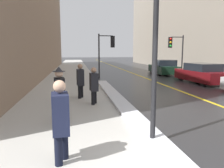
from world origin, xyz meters
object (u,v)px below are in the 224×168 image
object	(u,v)px
pedestrian_trailing	(80,79)
parked_car_dark_green	(164,67)
lamp_post	(156,12)
pedestrian_with_shoulder_bag	(94,84)
parked_car_maroon	(201,74)
traffic_light_far	(175,47)
pedestrian_in_glasses	(60,118)
traffic_light_near	(108,46)
pedestrian_in_fedora	(60,93)

from	to	relation	value
pedestrian_trailing	parked_car_dark_green	size ratio (longest dim) A/B	0.36
pedestrian_trailing	lamp_post	bearing A→B (deg)	10.66
pedestrian_with_shoulder_bag	pedestrian_trailing	bearing A→B (deg)	-164.41
pedestrian_with_shoulder_bag	parked_car_dark_green	world-z (taller)	pedestrian_with_shoulder_bag
parked_car_maroon	lamp_post	bearing A→B (deg)	139.72
traffic_light_far	pedestrian_in_glasses	world-z (taller)	traffic_light_far
lamp_post	traffic_light_near	distance (m)	12.66
pedestrian_in_fedora	parked_car_maroon	distance (m)	11.54
pedestrian_trailing	pedestrian_in_glasses	bearing A→B (deg)	-10.51
traffic_light_near	parked_car_dark_green	distance (m)	6.36
traffic_light_far	parked_car_maroon	size ratio (longest dim) A/B	0.81
traffic_light_far	pedestrian_in_fedora	bearing A→B (deg)	57.96
lamp_post	pedestrian_trailing	size ratio (longest dim) A/B	3.16
lamp_post	parked_car_maroon	world-z (taller)	lamp_post
lamp_post	traffic_light_near	size ratio (longest dim) A/B	1.42
lamp_post	pedestrian_with_shoulder_bag	xyz separation A→B (m)	(-1.03, 3.98, -2.13)
pedestrian_in_fedora	pedestrian_trailing	size ratio (longest dim) A/B	1.08
pedestrian_in_fedora	pedestrian_with_shoulder_bag	bearing A→B (deg)	145.85
traffic_light_far	traffic_light_near	bearing A→B (deg)	10.01
pedestrian_in_fedora	parked_car_maroon	size ratio (longest dim) A/B	0.39
lamp_post	parked_car_maroon	distance (m)	11.52
traffic_light_near	pedestrian_trailing	distance (m)	7.90
traffic_light_near	parked_car_maroon	world-z (taller)	traffic_light_near
pedestrian_in_fedora	parked_car_dark_green	xyz separation A→B (m)	(8.71, 13.01, -0.28)
pedestrian_in_glasses	parked_car_dark_green	xyz separation A→B (m)	(8.54, 15.42, -0.25)
pedestrian_with_shoulder_bag	pedestrian_in_glasses	bearing A→B (deg)	-17.97
traffic_light_far	pedestrian_in_fedora	xyz separation A→B (m)	(-8.87, -11.20, -1.59)
lamp_post	traffic_light_near	bearing A→B (deg)	86.28
pedestrian_with_shoulder_bag	traffic_light_near	bearing A→B (deg)	162.39
pedestrian_in_glasses	pedestrian_trailing	size ratio (longest dim) A/B	1.02
lamp_post	pedestrian_trailing	distance (m)	5.87
parked_car_maroon	parked_car_dark_green	distance (m)	5.81
pedestrian_in_fedora	pedestrian_trailing	bearing A→B (deg)	163.27
traffic_light_near	parked_car_dark_green	size ratio (longest dim) A/B	0.80
pedestrian_in_fedora	parked_car_maroon	world-z (taller)	pedestrian_in_fedora
pedestrian_in_fedora	pedestrian_with_shoulder_bag	distance (m)	2.48
parked_car_dark_green	pedestrian_trailing	bearing A→B (deg)	143.78
traffic_light_near	pedestrian_in_glasses	distance (m)	13.64
pedestrian_in_fedora	parked_car_dark_green	bearing A→B (deg)	140.68
lamp_post	pedestrian_in_fedora	xyz separation A→B (m)	(-2.22, 1.80, -2.04)
parked_car_dark_green	traffic_light_far	bearing A→B (deg)	-171.15
pedestrian_with_shoulder_bag	parked_car_dark_green	bearing A→B (deg)	139.70
pedestrian_trailing	parked_car_maroon	xyz separation A→B (m)	(8.32, 3.74, -0.25)
pedestrian_in_fedora	parked_car_maroon	bearing A→B (deg)	123.14
parked_car_maroon	traffic_light_near	bearing A→B (deg)	55.49
traffic_light_near	pedestrian_in_glasses	size ratio (longest dim) A/B	2.18
pedestrian_in_fedora	parked_car_dark_green	distance (m)	15.66
pedestrian_with_shoulder_bag	parked_car_maroon	distance (m)	9.30
pedestrian_in_glasses	parked_car_dark_green	bearing A→B (deg)	145.52
pedestrian_trailing	pedestrian_in_fedora	bearing A→B (deg)	-16.73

